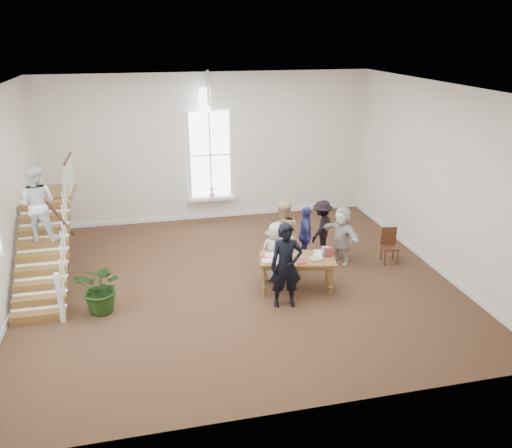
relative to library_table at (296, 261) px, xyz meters
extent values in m
plane|color=#432D1A|center=(-1.22, 0.67, -0.72)|extent=(10.00, 10.00, 0.00)
plane|color=silver|center=(-1.22, 5.17, 1.53)|extent=(10.00, 0.00, 10.00)
plane|color=silver|center=(-1.22, -3.83, 1.53)|extent=(10.00, 0.00, 10.00)
plane|color=silver|center=(3.78, 0.67, 1.53)|extent=(0.00, 9.00, 9.00)
plane|color=white|center=(-1.22, 0.67, 3.78)|extent=(10.00, 10.00, 0.00)
cube|color=white|center=(-1.22, 4.99, -0.02)|extent=(1.45, 0.28, 0.10)
plane|color=white|center=(-1.22, 5.11, 1.33)|extent=(2.60, 0.00, 2.60)
plane|color=white|center=(-1.22, 5.11, 2.93)|extent=(0.60, 0.60, 0.85)
cube|color=white|center=(-1.22, 5.14, -0.66)|extent=(10.00, 0.04, 0.12)
imported|color=pink|center=(-1.22, 4.96, 0.18)|extent=(0.17, 0.17, 0.30)
cube|color=brown|center=(-5.57, -0.13, -0.62)|extent=(1.10, 0.30, 0.20)
cube|color=brown|center=(-5.57, 0.17, -0.42)|extent=(1.10, 0.30, 0.20)
cube|color=brown|center=(-5.57, 0.47, -0.22)|extent=(1.10, 0.30, 0.20)
cube|color=brown|center=(-5.57, 0.77, -0.02)|extent=(1.10, 0.30, 0.20)
cube|color=brown|center=(-5.57, 1.07, 0.18)|extent=(1.10, 0.30, 0.20)
cube|color=brown|center=(-5.57, 1.37, 0.38)|extent=(1.10, 0.30, 0.20)
cube|color=brown|center=(-5.57, 1.67, 0.58)|extent=(1.10, 0.30, 0.20)
cube|color=brown|center=(-5.57, 1.97, 0.78)|extent=(1.10, 0.30, 0.20)
cube|color=brown|center=(-5.57, 2.27, 0.98)|extent=(1.10, 0.30, 0.20)
cube|color=brown|center=(-5.57, 3.17, 1.02)|extent=(1.10, 1.20, 0.12)
cube|color=white|center=(-5.08, -0.28, -0.17)|extent=(0.10, 0.10, 1.10)
cylinder|color=#371F0F|center=(-5.07, 1.07, 1.03)|extent=(0.07, 2.74, 1.86)
imported|color=silver|center=(-5.57, 1.37, 1.35)|extent=(0.94, 0.79, 1.72)
cube|color=brown|center=(0.03, 0.00, 0.06)|extent=(1.85, 1.21, 0.05)
cube|color=brown|center=(0.03, 0.00, -0.02)|extent=(1.71, 1.07, 0.10)
cylinder|color=brown|center=(-0.78, -0.15, -0.35)|extent=(0.07, 0.07, 0.75)
cylinder|color=brown|center=(0.69, -0.48, -0.35)|extent=(0.07, 0.07, 0.75)
cylinder|color=brown|center=(-0.63, 0.49, -0.35)|extent=(0.07, 0.07, 0.75)
cylinder|color=brown|center=(0.83, 0.15, -0.35)|extent=(0.07, 0.07, 0.75)
cube|color=silver|center=(0.50, -0.10, 0.10)|extent=(0.22, 0.29, 0.04)
cube|color=beige|center=(0.58, 0.11, 0.10)|extent=(0.21, 0.28, 0.04)
cube|color=tan|center=(-0.10, 0.21, 0.10)|extent=(0.18, 0.26, 0.03)
cube|color=silver|center=(-0.57, 0.19, 0.11)|extent=(0.26, 0.27, 0.05)
cube|color=#4C5972|center=(-0.14, 0.16, 0.09)|extent=(0.21, 0.28, 0.02)
cube|color=maroon|center=(0.04, -0.25, 0.10)|extent=(0.23, 0.25, 0.03)
cube|color=white|center=(-0.68, -0.08, 0.11)|extent=(0.25, 0.24, 0.05)
cube|color=#BFB299|center=(-0.61, 0.05, 0.10)|extent=(0.29, 0.31, 0.03)
cube|color=silver|center=(-0.58, 0.20, 0.11)|extent=(0.21, 0.27, 0.04)
cube|color=beige|center=(-0.49, -0.13, 0.10)|extent=(0.27, 0.29, 0.02)
cube|color=tan|center=(0.39, -0.22, 0.11)|extent=(0.24, 0.26, 0.05)
cube|color=silver|center=(-0.30, -0.22, 0.11)|extent=(0.23, 0.26, 0.04)
cube|color=#4C5972|center=(-0.37, -0.07, 0.11)|extent=(0.23, 0.29, 0.05)
cube|color=maroon|center=(-0.68, 0.06, 0.11)|extent=(0.25, 0.23, 0.04)
imported|color=black|center=(-0.42, -0.65, 0.24)|extent=(0.74, 0.53, 1.90)
imported|color=beige|center=(-0.32, 0.60, 0.00)|extent=(0.76, 0.56, 1.43)
imported|color=tan|center=(-0.02, 1.10, 0.19)|extent=(0.92, 0.74, 1.80)
imported|color=navy|center=(0.66, 1.32, 0.04)|extent=(0.47, 0.92, 1.51)
imported|color=black|center=(1.26, 1.77, 0.03)|extent=(1.06, 1.08, 1.49)
imported|color=beige|center=(1.56, 1.12, 0.04)|extent=(0.96, 1.47, 1.52)
imported|color=#1C3A12|center=(-4.27, -0.06, -0.14)|extent=(1.31, 1.24, 1.14)
cube|color=#371F0F|center=(2.78, 0.82, -0.29)|extent=(0.46, 0.46, 0.05)
cube|color=#371F0F|center=(2.80, 0.99, -0.03)|extent=(0.40, 0.10, 0.47)
cylinder|color=#371F0F|center=(2.59, 0.68, -0.51)|extent=(0.04, 0.04, 0.42)
cylinder|color=#371F0F|center=(2.91, 0.63, -0.51)|extent=(0.04, 0.04, 0.42)
cylinder|color=#371F0F|center=(2.64, 1.00, -0.51)|extent=(0.04, 0.04, 0.42)
cylinder|color=#371F0F|center=(2.96, 0.95, -0.51)|extent=(0.04, 0.04, 0.42)
camera|label=1|loc=(-3.15, -9.83, 4.92)|focal=35.00mm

